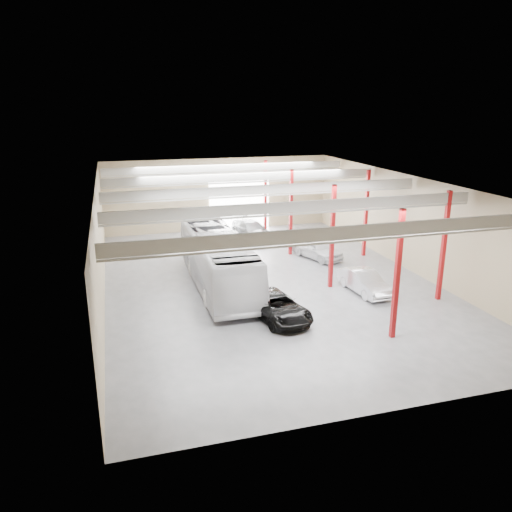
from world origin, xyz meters
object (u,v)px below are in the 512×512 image
coach_bus (217,259)px  black_sedan (277,307)px  car_right_far (317,248)px  car_row_a (243,279)px  car_row_c (251,230)px  car_row_b (234,255)px  car_right_near (364,282)px

coach_bus → black_sedan: 6.82m
coach_bus → car_right_far: 9.92m
black_sedan → car_right_far: 12.48m
car_row_a → car_row_c: car_row_c is taller
car_row_b → car_right_near: car_row_b is taller
coach_bus → car_row_b: coach_bus is taller
coach_bus → car_row_b: 4.66m
coach_bus → black_sedan: bearing=-71.1°
black_sedan → car_row_b: (-0.04, 10.40, 0.11)m
coach_bus → car_row_c: bearing=64.5°
car_right_near → car_right_far: (0.00, 8.04, 0.08)m
coach_bus → car_row_b: (2.09, 4.03, -1.05)m
car_row_b → car_right_far: size_ratio=1.06×
coach_bus → car_row_c: coach_bus is taller
black_sedan → car_row_c: bearing=68.1°
car_right_near → car_row_a: bearing=154.7°
car_row_a → car_right_near: (7.50, -2.83, 0.06)m
car_row_a → car_right_far: size_ratio=0.83×
car_row_a → car_right_near: 8.02m
coach_bus → car_right_near: coach_bus is taller
car_right_near → car_right_far: bearing=85.3°
black_sedan → car_row_a: bearing=86.1°
black_sedan → car_row_b: 10.40m
car_row_c → car_right_near: bearing=-89.0°
car_row_c → car_right_near: 15.98m
car_row_c → car_row_b: bearing=-126.2°
car_right_near → car_row_b: bearing=126.1°
coach_bus → car_row_a: coach_bus is taller
black_sedan → car_row_c: (3.52, 18.00, 0.06)m
coach_bus → car_right_near: (9.00, -4.00, -1.15)m
coach_bus → car_row_a: bearing=-37.6°
car_row_a → car_right_far: bearing=21.9°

